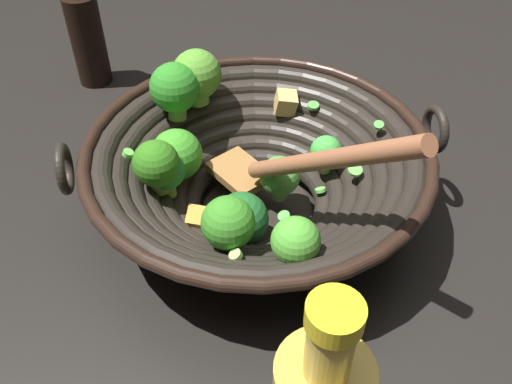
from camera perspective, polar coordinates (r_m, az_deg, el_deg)
name	(u,v)px	position (r m, az deg, el deg)	size (l,w,h in m)	color
ground_plane	(257,214)	(0.65, 0.15, -2.30)	(4.00, 4.00, 0.00)	black
wok	(254,169)	(0.60, -0.22, 2.37)	(0.38, 0.41, 0.23)	black
soy_sauce_bottle	(87,36)	(0.88, -17.01, 15.07)	(0.05, 0.05, 0.18)	black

